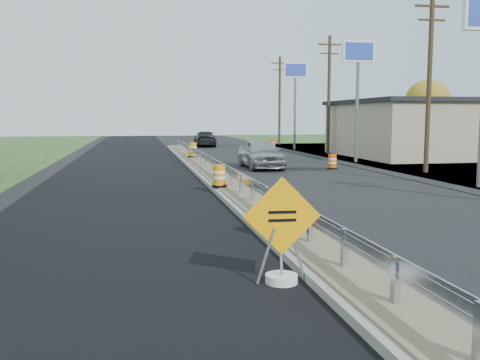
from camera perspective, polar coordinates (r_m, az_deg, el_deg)
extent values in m
plane|color=black|center=(17.78, 1.32, -2.92)|extent=(140.00, 140.00, 0.00)
cube|color=black|center=(27.30, -12.30, 0.32)|extent=(7.20, 120.00, 0.01)
cube|color=gray|center=(25.57, -2.50, 0.23)|extent=(1.60, 55.00, 0.18)
cube|color=brown|center=(25.55, -2.50, 0.49)|extent=(1.25, 55.00, 0.05)
cube|color=silver|center=(6.79, 24.26, -14.59)|extent=(0.10, 0.15, 0.70)
cube|color=silver|center=(8.40, 16.27, -10.15)|extent=(0.10, 0.15, 0.70)
cube|color=silver|center=(10.15, 11.08, -7.07)|extent=(0.10, 0.15, 0.70)
cube|color=silver|center=(11.98, 7.48, -4.88)|extent=(0.10, 0.15, 0.70)
cube|color=silver|center=(13.86, 4.86, -3.27)|extent=(0.10, 0.15, 0.70)
cube|color=silver|center=(15.77, 2.88, -2.03)|extent=(0.10, 0.15, 0.70)
cube|color=silver|center=(17.69, 1.33, -1.07)|extent=(0.10, 0.15, 0.70)
cube|color=silver|center=(19.64, 0.08, -0.29)|extent=(0.10, 0.15, 0.70)
cube|color=silver|center=(21.59, -0.94, 0.35)|extent=(0.10, 0.15, 0.70)
cube|color=silver|center=(23.55, -1.79, 0.88)|extent=(0.10, 0.15, 0.70)
cube|color=silver|center=(25.52, -2.51, 1.33)|extent=(0.10, 0.15, 0.70)
cube|color=silver|center=(27.49, -3.12, 1.71)|extent=(0.10, 0.15, 0.70)
cube|color=silver|center=(29.46, -3.66, 2.04)|extent=(0.10, 0.15, 0.70)
cube|color=silver|center=(31.44, -4.13, 2.33)|extent=(0.10, 0.15, 0.70)
cube|color=silver|center=(33.42, -4.54, 2.59)|extent=(0.10, 0.15, 0.70)
cube|color=silver|center=(35.41, -4.90, 2.82)|extent=(0.10, 0.15, 0.70)
cube|color=silver|center=(37.39, -5.23, 3.02)|extent=(0.10, 0.15, 0.70)
cube|color=silver|center=(39.38, -5.53, 3.20)|extent=(0.10, 0.15, 0.70)
cube|color=silver|center=(41.36, -5.79, 3.37)|extent=(0.10, 0.15, 0.70)
cube|color=silver|center=(43.35, -6.03, 3.52)|extent=(0.10, 0.15, 0.70)
cube|color=silver|center=(45.34, -6.25, 3.65)|extent=(0.10, 0.15, 0.70)
cube|color=silver|center=(47.33, -6.46, 3.78)|extent=(0.10, 0.15, 0.70)
cube|color=silver|center=(49.33, -6.64, 3.89)|extent=(0.10, 0.15, 0.70)
cube|color=silver|center=(26.48, -2.83, 1.96)|extent=(0.04, 46.00, 0.34)
cube|color=silver|center=(26.49, -2.83, 1.78)|extent=(0.06, 46.00, 0.03)
cube|color=silver|center=(26.48, -2.83, 2.13)|extent=(0.06, 46.00, 0.03)
cube|color=tan|center=(44.63, 22.77, 4.95)|extent=(18.00, 12.00, 4.00)
cube|color=black|center=(44.63, 22.90, 7.67)|extent=(18.50, 12.50, 0.30)
cube|color=black|center=(40.37, 12.09, 4.62)|extent=(0.08, 7.20, 2.20)
cylinder|color=slate|center=(36.06, 12.37, 7.24)|extent=(0.22, 0.22, 6.80)
cube|color=white|center=(36.30, 12.53, 13.25)|extent=(2.20, 0.25, 1.40)
cube|color=#263FB2|center=(36.30, 12.53, 13.25)|extent=(1.90, 0.30, 1.10)
cylinder|color=slate|center=(49.23, 5.87, 7.18)|extent=(0.22, 0.22, 6.80)
cube|color=white|center=(49.41, 5.92, 11.59)|extent=(2.20, 0.25, 1.40)
cube|color=#263FB2|center=(49.41, 5.92, 11.59)|extent=(1.90, 0.30, 1.10)
cylinder|color=#473523|center=(30.30, 19.52, 9.60)|extent=(0.26, 0.26, 9.40)
cube|color=#473523|center=(30.78, 19.83, 17.05)|extent=(1.90, 0.12, 0.12)
cube|color=#473523|center=(30.66, 19.77, 15.77)|extent=(1.50, 0.10, 0.10)
cylinder|color=#473523|center=(43.89, 9.45, 8.88)|extent=(0.26, 0.26, 9.40)
cube|color=#473523|center=(44.23, 9.56, 14.07)|extent=(1.90, 0.12, 0.12)
cube|color=#473523|center=(44.15, 9.54, 13.17)|extent=(1.50, 0.10, 0.10)
cylinder|color=#473523|center=(58.18, 4.25, 8.40)|extent=(0.26, 0.26, 9.40)
cube|color=#473523|center=(58.44, 4.28, 12.33)|extent=(1.90, 0.12, 0.12)
cube|color=#473523|center=(58.37, 4.27, 11.64)|extent=(1.50, 0.10, 0.10)
cylinder|color=#473523|center=(59.17, 19.27, 4.96)|extent=(0.36, 0.36, 3.08)
sphere|color=#A26A22|center=(59.17, 19.38, 7.87)|extent=(4.62, 4.62, 4.62)
cylinder|color=white|center=(9.80, 4.45, -10.48)|extent=(0.59, 0.59, 0.17)
cube|color=slate|center=(9.60, 2.77, -8.10)|extent=(0.35, 0.06, 1.01)
cube|color=slate|center=(9.76, 6.14, -7.89)|extent=(0.35, 0.06, 1.01)
cube|color=slate|center=(9.72, 4.39, -7.92)|extent=(0.06, 0.26, 1.03)
cube|color=orange|center=(9.52, 4.51, -3.85)|extent=(1.40, 0.11, 1.41)
cube|color=black|center=(9.49, 4.55, -3.44)|extent=(0.50, 0.04, 0.05)
cube|color=black|center=(9.51, 4.54, -4.31)|extent=(0.50, 0.04, 0.05)
cylinder|color=black|center=(13.02, 5.07, -5.29)|extent=(0.66, 0.66, 0.09)
cylinder|color=#E65009|center=(12.93, 5.09, -3.30)|extent=(0.53, 0.53, 0.92)
cylinder|color=white|center=(12.90, 5.10, -2.63)|extent=(0.54, 0.54, 0.12)
cylinder|color=white|center=(12.94, 5.09, -3.68)|extent=(0.54, 0.54, 0.12)
cylinder|color=black|center=(21.18, -2.23, -0.63)|extent=(0.59, 0.59, 0.08)
cylinder|color=orange|center=(21.13, -2.23, 0.49)|extent=(0.47, 0.47, 0.83)
cylinder|color=white|center=(21.12, -2.23, 0.86)|extent=(0.49, 0.49, 0.11)
cylinder|color=white|center=(21.14, -2.23, 0.27)|extent=(0.49, 0.49, 0.11)
cylinder|color=black|center=(36.94, -5.06, 2.51)|extent=(0.69, 0.69, 0.09)
cylinder|color=orange|center=(36.91, -5.06, 3.25)|extent=(0.55, 0.55, 0.96)
cylinder|color=white|center=(36.90, -5.07, 3.50)|extent=(0.57, 0.57, 0.13)
cylinder|color=white|center=(36.91, -5.06, 3.11)|extent=(0.57, 0.57, 0.13)
cylinder|color=black|center=(31.26, 9.80, 1.23)|extent=(0.59, 0.59, 0.08)
cylinder|color=#E85409|center=(31.23, 9.82, 1.98)|extent=(0.47, 0.47, 0.82)
cylinder|color=white|center=(31.22, 9.82, 2.24)|extent=(0.48, 0.48, 0.11)
cylinder|color=white|center=(31.23, 9.82, 1.84)|extent=(0.48, 0.48, 0.11)
cylinder|color=black|center=(51.01, 3.49, 3.41)|extent=(0.60, 0.60, 0.08)
cylinder|color=#FB490A|center=(50.99, 3.50, 3.88)|extent=(0.48, 0.48, 0.84)
cylinder|color=white|center=(50.98, 3.50, 4.04)|extent=(0.49, 0.49, 0.11)
cylinder|color=white|center=(50.99, 3.50, 3.79)|extent=(0.49, 0.49, 0.11)
imported|color=#A4A4A9|center=(31.29, 2.23, 2.84)|extent=(2.09, 5.07, 1.72)
imported|color=black|center=(54.64, -3.77, 4.40)|extent=(2.57, 5.47, 1.54)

